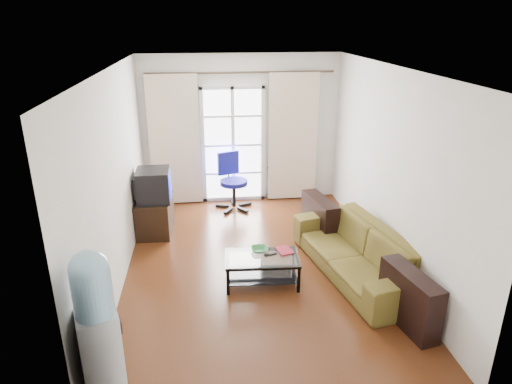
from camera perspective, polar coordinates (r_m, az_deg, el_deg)
floor at (r=6.50m, az=0.17°, el=-9.25°), size 5.20×5.20×0.00m
ceiling at (r=5.64m, az=0.21°, el=15.18°), size 5.20×5.20×0.00m
wall_back at (r=8.42m, az=-1.91°, el=7.80°), size 3.60×0.02×2.70m
wall_front at (r=3.60m, az=5.16°, el=-11.38°), size 3.60×0.02×2.70m
wall_left at (r=6.00m, az=-17.14°, el=1.36°), size 0.02×5.20×2.70m
wall_right at (r=6.39m, az=16.46°, el=2.60°), size 0.02×5.20×2.70m
french_door at (r=8.42m, az=-2.88°, el=5.86°), size 1.16×0.06×2.15m
curtain_rod at (r=8.15m, az=-1.94°, el=14.71°), size 3.30×0.04×0.04m
curtain_left at (r=8.33m, az=-10.13°, el=6.27°), size 0.90×0.07×2.35m
curtain_right at (r=8.47m, az=4.63°, el=6.77°), size 0.90×0.07×2.35m
radiator at (r=8.71m, az=3.47°, el=1.23°), size 0.64×0.12×0.64m
sofa at (r=6.32m, az=12.49°, el=-7.27°), size 2.64×1.80×0.67m
coffee_table at (r=6.00m, az=0.76°, el=-9.28°), size 0.98×0.59×0.39m
bowl at (r=6.05m, az=0.44°, el=-7.21°), size 0.23×0.23×0.05m
book at (r=6.03m, az=2.79°, el=-7.48°), size 0.31×0.34×0.02m
remote at (r=5.98m, az=1.82°, el=-7.78°), size 0.17×0.10×0.02m
tv_stand at (r=7.53m, az=-12.48°, el=-2.88°), size 0.56×0.81×0.58m
crt_tv at (r=7.28m, az=-12.86°, el=0.82°), size 0.56×0.55×0.50m
task_chair at (r=8.29m, az=-2.87°, el=-0.03°), size 0.90×0.90×1.02m
water_cooler at (r=4.15m, az=-19.08°, el=-16.33°), size 0.41×0.41×1.60m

